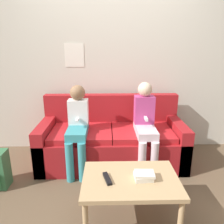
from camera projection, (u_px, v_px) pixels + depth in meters
name	position (u px, v px, depth m)	size (l,w,h in m)	color
ground_plane	(113.00, 183.00, 2.48)	(10.00, 10.00, 0.00)	brown
wall_back	(111.00, 60.00, 3.07)	(8.00, 0.07, 2.60)	beige
couch	(112.00, 141.00, 2.89)	(1.83, 0.80, 0.85)	maroon
coffee_table	(130.00, 183.00, 1.85)	(0.81, 0.56, 0.42)	tan
person_left	(78.00, 124.00, 2.61)	(0.24, 0.55, 1.04)	teal
person_right	(145.00, 123.00, 2.63)	(0.24, 0.55, 1.08)	silver
tv_remote	(107.00, 179.00, 1.81)	(0.08, 0.17, 0.02)	black
book_stack	(144.00, 176.00, 1.81)	(0.17, 0.15, 0.06)	silver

